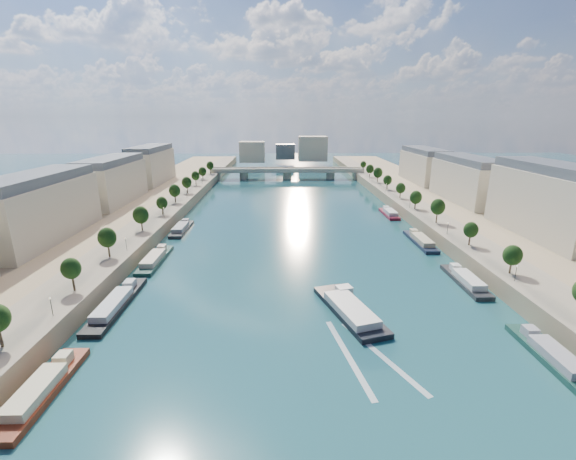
{
  "coord_description": "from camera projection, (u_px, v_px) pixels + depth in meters",
  "views": [
    {
      "loc": [
        -5.83,
        -41.79,
        44.43
      ],
      "look_at": [
        -2.82,
        91.53,
        5.0
      ],
      "focal_mm": 24.0,
      "sensor_mm": 36.0,
      "label": 1
    }
  ],
  "objects": [
    {
      "name": "bridge",
      "position": [
        287.0,
        172.0,
        283.82
      ],
      "size": [
        112.0,
        12.0,
        8.15
      ],
      "color": "#C1B79E",
      "rests_on": "ground"
    },
    {
      "name": "pave_right",
      "position": [
        442.0,
        223.0,
        148.46
      ],
      "size": [
        14.0,
        520.0,
        0.1
      ],
      "primitive_type": "cube",
      "color": "gray",
      "rests_on": "quay_right"
    },
    {
      "name": "lamps_right",
      "position": [
        427.0,
        213.0,
        152.38
      ],
      "size": [
        0.36,
        200.36,
        4.28
      ],
      "color": "black",
      "rests_on": "ground"
    },
    {
      "name": "trees_left",
      "position": [
        151.0,
        209.0,
        146.42
      ],
      "size": [
        4.8,
        268.8,
        8.26
      ],
      "color": "#382B1E",
      "rests_on": "ground"
    },
    {
      "name": "tour_barge",
      "position": [
        349.0,
        310.0,
        90.1
      ],
      "size": [
        14.79,
        27.31,
        3.68
      ],
      "rotation": [
        0.0,
        0.0,
        0.29
      ],
      "color": "black",
      "rests_on": "ground"
    },
    {
      "name": "trees_right",
      "position": [
        429.0,
        203.0,
        156.47
      ],
      "size": [
        4.8,
        268.8,
        8.26
      ],
      "color": "#382B1E",
      "rests_on": "ground"
    },
    {
      "name": "buildings_right",
      "position": [
        501.0,
        188.0,
        157.34
      ],
      "size": [
        16.0,
        226.0,
        23.2
      ],
      "color": "#C5B097",
      "rests_on": "ground"
    },
    {
      "name": "buildings_left",
      "position": [
        82.0,
        189.0,
        153.67
      ],
      "size": [
        16.0,
        226.0,
        23.2
      ],
      "color": "#C5B097",
      "rests_on": "ground"
    },
    {
      "name": "moored_barges_right",
      "position": [
        439.0,
        257.0,
        123.94
      ],
      "size": [
        5.0,
        132.61,
        3.6
      ],
      "color": "#1A4238",
      "rests_on": "ground"
    },
    {
      "name": "wake",
      "position": [
        364.0,
        355.0,
        74.41
      ],
      "size": [
        15.02,
        25.82,
        0.04
      ],
      "color": "silver",
      "rests_on": "ground"
    },
    {
      "name": "lamps_left",
      "position": [
        148.0,
        225.0,
        135.73
      ],
      "size": [
        0.36,
        200.36,
        4.28
      ],
      "color": "black",
      "rests_on": "ground"
    },
    {
      "name": "moored_barges_left",
      "position": [
        117.0,
        304.0,
        93.21
      ],
      "size": [
        5.0,
        151.53,
        3.6
      ],
      "color": "#172032",
      "rests_on": "ground"
    },
    {
      "name": "quay_right",
      "position": [
        480.0,
        229.0,
        149.51
      ],
      "size": [
        44.0,
        520.0,
        5.0
      ],
      "primitive_type": "cube",
      "color": "#9E8460",
      "rests_on": "ground"
    },
    {
      "name": "pave_left",
      "position": [
        145.0,
        224.0,
        146.0
      ],
      "size": [
        14.0,
        520.0,
        0.1
      ],
      "primitive_type": "cube",
      "color": "gray",
      "rests_on": "quay_left"
    },
    {
      "name": "skyline",
      "position": [
        289.0,
        150.0,
        355.04
      ],
      "size": [
        79.0,
        42.0,
        22.0
      ],
      "color": "#C5B097",
      "rests_on": "ground"
    },
    {
      "name": "quay_left",
      "position": [
        106.0,
        231.0,
        146.4
      ],
      "size": [
        44.0,
        520.0,
        5.0
      ],
      "primitive_type": "cube",
      "color": "#9E8460",
      "rests_on": "ground"
    },
    {
      "name": "ground",
      "position": [
        295.0,
        236.0,
        148.66
      ],
      "size": [
        700.0,
        700.0,
        0.0
      ],
      "primitive_type": "plane",
      "color": "#0B2B33",
      "rests_on": "ground"
    }
  ]
}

